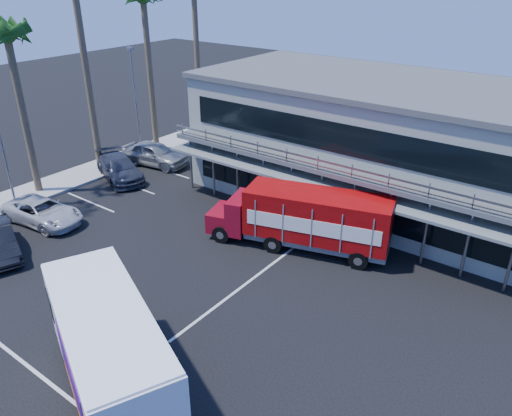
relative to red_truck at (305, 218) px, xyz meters
The scene contains 11 objects.
ground 7.81m from the red_truck, 108.20° to the right, with size 120.00×120.00×0.00m, color black.
building 7.97m from the red_truck, 85.39° to the left, with size 22.40×12.00×7.30m.
curb_strip 17.50m from the red_truck, behind, with size 3.00×32.00×0.16m, color #A5A399.
palm_c 19.30m from the red_truck, 166.23° to the right, with size 2.80×2.80×10.75m.
palm_e 20.08m from the red_truck, 161.35° to the left, with size 2.80×2.80×12.25m.
light_pole_far 17.23m from the red_truck, 167.21° to the left, with size 0.50×0.25×8.09m.
red_truck is the anchor object (origin of this frame).
white_van 12.24m from the red_truck, 89.02° to the right, with size 7.92×5.44×3.67m.
parked_car_c 14.74m from the red_truck, 154.04° to the right, with size 2.27×4.91×1.37m, color silver.
parked_car_d 14.91m from the red_truck, behind, with size 2.13×5.23×1.52m, color #303340.
parked_car_e 15.32m from the red_truck, 166.53° to the left, with size 2.02×5.02×1.71m, color gray.
Camera 1 is at (13.74, -12.03, 13.23)m, focal length 35.00 mm.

